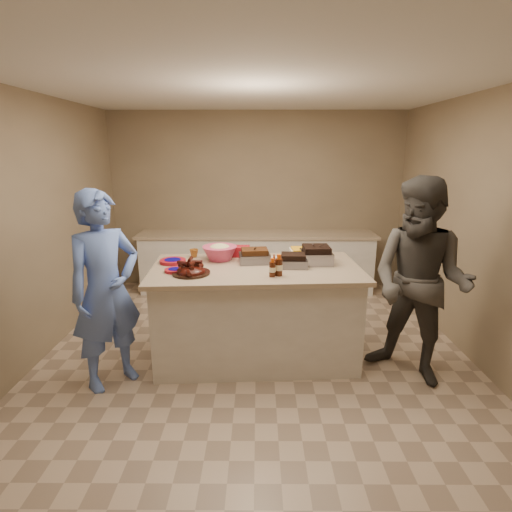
{
  "coord_description": "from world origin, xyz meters",
  "views": [
    {
      "loc": [
        0.02,
        -3.75,
        2.13
      ],
      "look_at": [
        0.0,
        0.14,
        1.09
      ],
      "focal_mm": 28.0,
      "sensor_mm": 36.0,
      "label": 1
    }
  ],
  "objects_px": {
    "bbq_bottle_b": "(279,275)",
    "plastic_cup": "(194,257)",
    "bbq_bottle_a": "(272,277)",
    "guest_gray": "(409,376)",
    "mustard_bottle": "(250,263)",
    "rib_platter": "(191,274)",
    "roasting_pan": "(316,263)",
    "guest_blue": "(115,381)",
    "island": "(256,356)",
    "coleslaw_bowl": "(220,260)"
  },
  "relations": [
    {
      "from": "rib_platter",
      "to": "guest_blue",
      "type": "relative_size",
      "value": 0.2
    },
    {
      "from": "roasting_pan",
      "to": "guest_blue",
      "type": "xyz_separation_m",
      "value": [
        -1.96,
        -0.64,
        -0.99
      ]
    },
    {
      "from": "bbq_bottle_a",
      "to": "guest_blue",
      "type": "xyz_separation_m",
      "value": [
        -1.49,
        -0.17,
        -0.99
      ]
    },
    {
      "from": "bbq_bottle_a",
      "to": "bbq_bottle_b",
      "type": "xyz_separation_m",
      "value": [
        0.06,
        0.03,
        0.0
      ]
    },
    {
      "from": "guest_blue",
      "to": "bbq_bottle_a",
      "type": "bearing_deg",
      "value": -39.88
    },
    {
      "from": "roasting_pan",
      "to": "guest_blue",
      "type": "distance_m",
      "value": 2.29
    },
    {
      "from": "roasting_pan",
      "to": "mustard_bottle",
      "type": "bearing_deg",
      "value": 179.38
    },
    {
      "from": "bbq_bottle_a",
      "to": "guest_blue",
      "type": "bearing_deg",
      "value": -173.32
    },
    {
      "from": "guest_blue",
      "to": "plastic_cup",
      "type": "bearing_deg",
      "value": 6.1
    },
    {
      "from": "bbq_bottle_a",
      "to": "rib_platter",
      "type": "bearing_deg",
      "value": 174.06
    },
    {
      "from": "guest_gray",
      "to": "roasting_pan",
      "type": "bearing_deg",
      "value": -168.92
    },
    {
      "from": "bbq_bottle_a",
      "to": "plastic_cup",
      "type": "bearing_deg",
      "value": 140.41
    },
    {
      "from": "bbq_bottle_a",
      "to": "mustard_bottle",
      "type": "xyz_separation_m",
      "value": [
        -0.22,
        0.44,
        0.0
      ]
    },
    {
      "from": "coleslaw_bowl",
      "to": "bbq_bottle_a",
      "type": "distance_m",
      "value": 0.79
    },
    {
      "from": "guest_blue",
      "to": "guest_gray",
      "type": "height_order",
      "value": "guest_gray"
    },
    {
      "from": "island",
      "to": "plastic_cup",
      "type": "height_order",
      "value": "plastic_cup"
    },
    {
      "from": "mustard_bottle",
      "to": "guest_blue",
      "type": "distance_m",
      "value": 1.73
    },
    {
      "from": "island",
      "to": "roasting_pan",
      "type": "bearing_deg",
      "value": 9.84
    },
    {
      "from": "bbq_bottle_a",
      "to": "guest_gray",
      "type": "xyz_separation_m",
      "value": [
        1.34,
        -0.08,
        -0.99
      ]
    },
    {
      "from": "bbq_bottle_b",
      "to": "roasting_pan",
      "type": "bearing_deg",
      "value": 46.24
    },
    {
      "from": "plastic_cup",
      "to": "bbq_bottle_b",
      "type": "bearing_deg",
      "value": -36.2
    },
    {
      "from": "guest_blue",
      "to": "mustard_bottle",
      "type": "bearing_deg",
      "value": -20.63
    },
    {
      "from": "bbq_bottle_a",
      "to": "guest_gray",
      "type": "distance_m",
      "value": 1.67
    },
    {
      "from": "bbq_bottle_b",
      "to": "plastic_cup",
      "type": "distance_m",
      "value": 1.11
    },
    {
      "from": "roasting_pan",
      "to": "guest_gray",
      "type": "relative_size",
      "value": 0.16
    },
    {
      "from": "bbq_bottle_b",
      "to": "guest_blue",
      "type": "bearing_deg",
      "value": -172.35
    },
    {
      "from": "plastic_cup",
      "to": "guest_gray",
      "type": "height_order",
      "value": "plastic_cup"
    },
    {
      "from": "plastic_cup",
      "to": "guest_blue",
      "type": "height_order",
      "value": "plastic_cup"
    },
    {
      "from": "coleslaw_bowl",
      "to": "plastic_cup",
      "type": "relative_size",
      "value": 3.85
    },
    {
      "from": "guest_gray",
      "to": "rib_platter",
      "type": "bearing_deg",
      "value": -141.55
    },
    {
      "from": "island",
      "to": "coleslaw_bowl",
      "type": "relative_size",
      "value": 5.69
    },
    {
      "from": "roasting_pan",
      "to": "bbq_bottle_a",
      "type": "relative_size",
      "value": 1.76
    },
    {
      "from": "bbq_bottle_b",
      "to": "plastic_cup",
      "type": "height_order",
      "value": "bbq_bottle_b"
    },
    {
      "from": "island",
      "to": "roasting_pan",
      "type": "relative_size",
      "value": 6.73
    },
    {
      "from": "mustard_bottle",
      "to": "guest_gray",
      "type": "relative_size",
      "value": 0.06
    },
    {
      "from": "guest_gray",
      "to": "island",
      "type": "bearing_deg",
      "value": -151.97
    },
    {
      "from": "coleslaw_bowl",
      "to": "mustard_bottle",
      "type": "relative_size",
      "value": 3.05
    },
    {
      "from": "coleslaw_bowl",
      "to": "guest_gray",
      "type": "bearing_deg",
      "value": -19.22
    },
    {
      "from": "guest_blue",
      "to": "guest_gray",
      "type": "distance_m",
      "value": 2.84
    },
    {
      "from": "coleslaw_bowl",
      "to": "mustard_bottle",
      "type": "xyz_separation_m",
      "value": [
        0.32,
        -0.14,
        0.0
      ]
    },
    {
      "from": "rib_platter",
      "to": "plastic_cup",
      "type": "height_order",
      "value": "rib_platter"
    },
    {
      "from": "mustard_bottle",
      "to": "plastic_cup",
      "type": "relative_size",
      "value": 1.26
    },
    {
      "from": "rib_platter",
      "to": "roasting_pan",
      "type": "xyz_separation_m",
      "value": [
        1.24,
        0.38,
        0.0
      ]
    },
    {
      "from": "rib_platter",
      "to": "mustard_bottle",
      "type": "xyz_separation_m",
      "value": [
        0.55,
        0.36,
        -0.0
      ]
    },
    {
      "from": "roasting_pan",
      "to": "guest_blue",
      "type": "bearing_deg",
      "value": -164.08
    },
    {
      "from": "rib_platter",
      "to": "guest_gray",
      "type": "xyz_separation_m",
      "value": [
        2.11,
        -0.16,
        -0.99
      ]
    },
    {
      "from": "rib_platter",
      "to": "mustard_bottle",
      "type": "bearing_deg",
      "value": 33.67
    },
    {
      "from": "rib_platter",
      "to": "coleslaw_bowl",
      "type": "relative_size",
      "value": 0.98
    },
    {
      "from": "island",
      "to": "guest_gray",
      "type": "height_order",
      "value": "island"
    },
    {
      "from": "bbq_bottle_a",
      "to": "coleslaw_bowl",
      "type": "bearing_deg",
      "value": 132.96
    }
  ]
}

